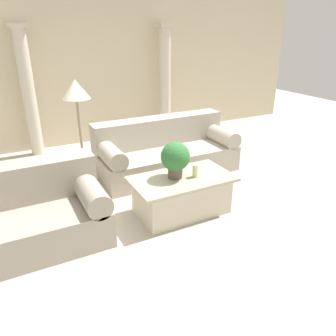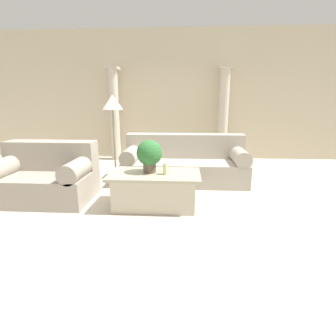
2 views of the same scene
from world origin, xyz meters
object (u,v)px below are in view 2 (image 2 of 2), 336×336
(coffee_table, at_px, (155,189))
(potted_plant, at_px, (149,154))
(floor_lamp, at_px, (113,109))
(loveseat, at_px, (46,176))
(sofa_long, at_px, (185,163))

(coffee_table, relative_size, potted_plant, 2.77)
(coffee_table, bearing_deg, floor_lamp, 124.62)
(loveseat, distance_m, floor_lamp, 1.67)
(sofa_long, relative_size, coffee_table, 1.75)
(coffee_table, relative_size, floor_lamp, 0.81)
(sofa_long, xyz_separation_m, potted_plant, (-0.50, -1.23, 0.41))
(loveseat, xyz_separation_m, floor_lamp, (0.79, 1.10, 0.98))
(sofa_long, distance_m, coffee_table, 1.35)
(sofa_long, height_order, floor_lamp, floor_lamp)
(potted_plant, xyz_separation_m, floor_lamp, (-0.83, 1.27, 0.58))
(coffee_table, bearing_deg, sofa_long, 71.81)
(loveseat, bearing_deg, floor_lamp, 54.21)
(loveseat, distance_m, potted_plant, 1.68)
(coffee_table, height_order, potted_plant, potted_plant)
(sofa_long, bearing_deg, coffee_table, -108.19)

